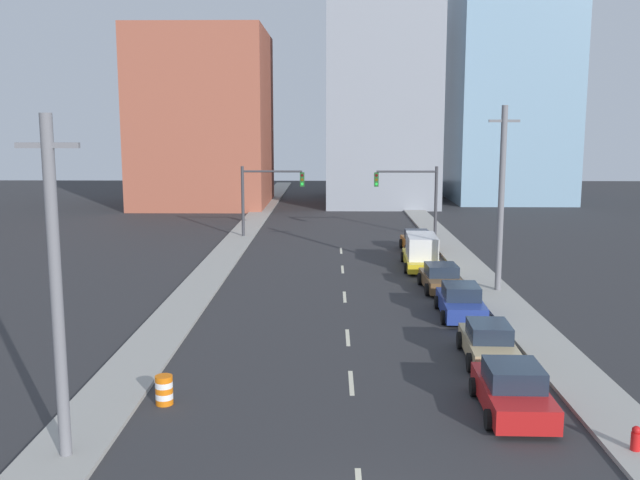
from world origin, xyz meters
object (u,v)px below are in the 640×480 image
at_px(utility_pole_right_mid, 501,198).
at_px(sedan_brown, 441,278).
at_px(traffic_barrel, 164,390).
at_px(sedan_tan, 489,343).
at_px(traffic_signal_right, 417,191).
at_px(sedan_red, 513,391).
at_px(traffic_signal_left, 262,191).
at_px(fire_hydrant, 636,441).
at_px(sedan_orange, 417,242).
at_px(utility_pole_left_near, 56,288).
at_px(box_truck_yellow, 421,252).
at_px(sedan_blue, 461,302).

height_order(utility_pole_right_mid, sedan_brown, utility_pole_right_mid).
bearing_deg(traffic_barrel, sedan_tan, 21.72).
height_order(traffic_signal_right, sedan_red, traffic_signal_right).
bearing_deg(traffic_signal_left, fire_hydrant, -69.93).
bearing_deg(sedan_tan, utility_pole_right_mid, 77.70).
distance_m(traffic_signal_left, fire_hydrant, 40.10).
bearing_deg(sedan_orange, traffic_barrel, -114.72).
bearing_deg(traffic_barrel, utility_pole_left_near, -114.26).
height_order(fire_hydrant, sedan_brown, sedan_brown).
relative_size(utility_pole_left_near, box_truck_yellow, 1.52).
xyz_separation_m(traffic_signal_left, fire_hydrant, (13.71, -37.53, -3.32)).
xyz_separation_m(traffic_signal_left, traffic_signal_right, (12.15, 0.00, 0.00)).
bearing_deg(traffic_signal_left, sedan_orange, -27.25).
xyz_separation_m(utility_pole_left_near, traffic_barrel, (1.74, 3.87, -4.23)).
xyz_separation_m(fire_hydrant, sedan_brown, (-2.29, 19.54, 0.24)).
bearing_deg(sedan_red, utility_pole_left_near, -163.72).
bearing_deg(utility_pole_right_mid, sedan_brown, 170.07).
bearing_deg(sedan_blue, traffic_barrel, -134.68).
bearing_deg(traffic_barrel, sedan_orange, 67.93).
bearing_deg(sedan_blue, utility_pole_right_mid, 61.48).
distance_m(traffic_barrel, sedan_red, 11.01).
distance_m(utility_pole_right_mid, sedan_brown, 5.32).
height_order(utility_pole_right_mid, sedan_tan, utility_pole_right_mid).
distance_m(fire_hydrant, sedan_blue, 14.34).
height_order(traffic_signal_right, box_truck_yellow, traffic_signal_right).
distance_m(traffic_signal_left, sedan_brown, 21.54).
xyz_separation_m(traffic_barrel, sedan_brown, (11.31, 16.17, 0.18)).
bearing_deg(traffic_signal_right, box_truck_yellow, -95.07).
bearing_deg(traffic_signal_right, sedan_blue, -91.55).
bearing_deg(box_truck_yellow, sedan_tan, -86.42).
bearing_deg(traffic_signal_right, utility_pole_right_mid, -83.18).
bearing_deg(fire_hydrant, sedan_red, 131.99).
height_order(sedan_red, box_truck_yellow, box_truck_yellow).
height_order(traffic_barrel, sedan_blue, sedan_blue).
bearing_deg(sedan_blue, sedan_brown, 92.85).
distance_m(fire_hydrant, box_truck_yellow, 25.67).
bearing_deg(traffic_signal_left, sedan_brown, -57.59).
xyz_separation_m(sedan_red, sedan_blue, (0.40, 11.28, -0.01)).
distance_m(utility_pole_right_mid, traffic_barrel, 21.66).
distance_m(traffic_signal_left, sedan_tan, 31.94).
bearing_deg(fire_hydrant, sedan_orange, 93.90).
height_order(utility_pole_left_near, sedan_red, utility_pole_left_near).
bearing_deg(sedan_blue, sedan_orange, 91.73).
relative_size(sedan_red, sedan_blue, 0.96).
relative_size(sedan_red, sedan_orange, 1.00).
relative_size(sedan_red, sedan_tan, 0.98).
bearing_deg(utility_pole_right_mid, sedan_red, -101.40).
bearing_deg(sedan_blue, sedan_tan, -88.77).
xyz_separation_m(traffic_barrel, sedan_orange, (11.44, 28.22, 0.21)).
height_order(traffic_signal_left, box_truck_yellow, traffic_signal_left).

